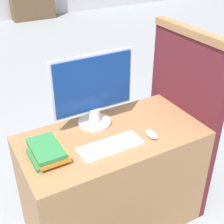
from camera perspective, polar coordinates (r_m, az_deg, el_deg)
desk at (r=2.19m, az=0.07°, el=-12.54°), size 1.16×0.60×0.78m
carrel_divider at (r=2.34m, az=12.54°, el=-1.21°), size 0.07×0.70×1.35m
monitor at (r=1.94m, az=-3.42°, el=4.04°), size 0.54×0.22×0.48m
keyboard at (r=1.84m, az=-0.30°, el=-6.26°), size 0.38×0.14×0.02m
mouse at (r=1.94m, az=7.23°, el=-4.07°), size 0.05×0.11×0.03m
book_stack at (r=1.79m, az=-11.82°, el=-7.06°), size 0.19×0.27×0.07m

